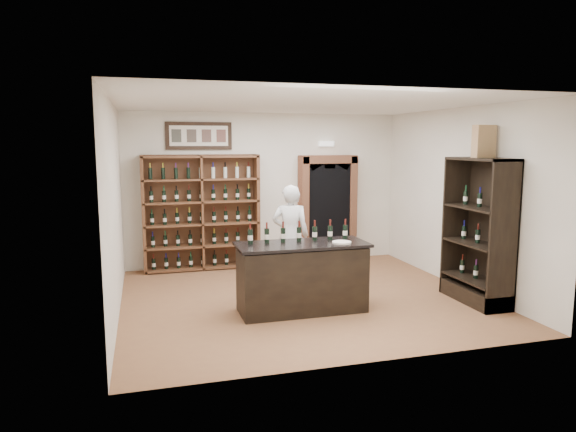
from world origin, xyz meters
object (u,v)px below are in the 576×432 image
object	(u,v)px
counter_bottle_0	(250,236)
shopkeeper	(291,235)
side_cabinet	(479,253)
wine_crate	(484,141)
wine_shelf	(201,212)
tasting_counter	(302,278)

from	to	relation	value
counter_bottle_0	shopkeeper	size ratio (longest dim) A/B	0.17
side_cabinet	wine_crate	bearing A→B (deg)	128.17
wine_shelf	side_cabinet	distance (m)	5.02
wine_shelf	counter_bottle_0	size ratio (longest dim) A/B	7.33
wine_shelf	side_cabinet	xyz separation A→B (m)	(3.82, -3.23, -0.35)
tasting_counter	wine_crate	xyz separation A→B (m)	(2.72, -0.29, 1.95)
tasting_counter	side_cabinet	bearing A→B (deg)	-6.28
wine_shelf	shopkeeper	world-z (taller)	wine_shelf
tasting_counter	side_cabinet	distance (m)	2.75
counter_bottle_0	wine_crate	distance (m)	3.71
tasting_counter	wine_crate	world-z (taller)	wine_crate
tasting_counter	shopkeeper	world-z (taller)	shopkeeper
side_cabinet	tasting_counter	bearing A→B (deg)	173.72
counter_bottle_0	wine_crate	bearing A→B (deg)	-7.26
wine_shelf	side_cabinet	bearing A→B (deg)	-40.21
counter_bottle_0	side_cabinet	xyz separation A→B (m)	(3.44, -0.45, -0.35)
side_cabinet	shopkeeper	distance (m)	3.02
counter_bottle_0	tasting_counter	bearing A→B (deg)	-11.77
wine_shelf	counter_bottle_0	bearing A→B (deg)	-82.22
side_cabinet	wine_crate	size ratio (longest dim) A/B	4.59
counter_bottle_0	shopkeeper	xyz separation A→B (m)	(0.95, 1.24, -0.25)
tasting_counter	wine_shelf	bearing A→B (deg)	110.56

